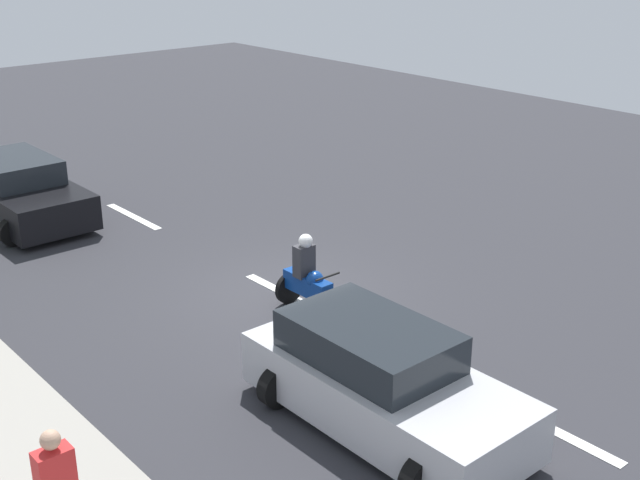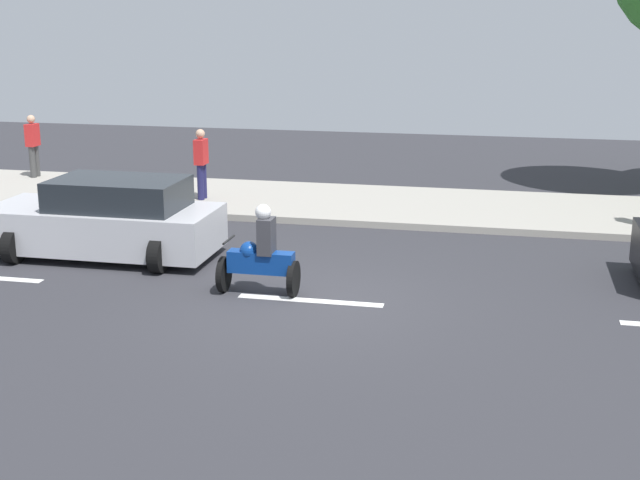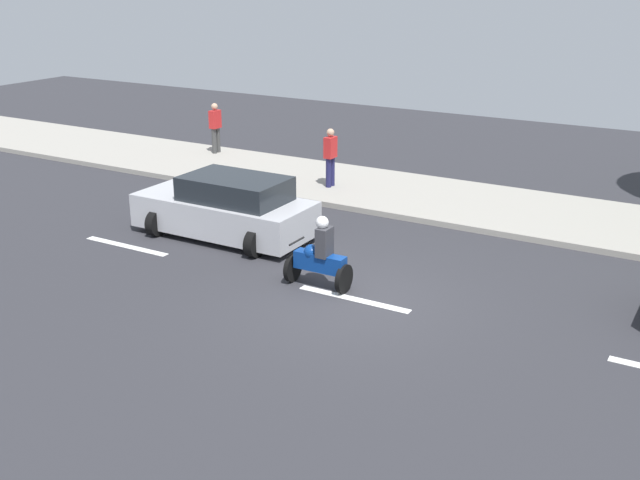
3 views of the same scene
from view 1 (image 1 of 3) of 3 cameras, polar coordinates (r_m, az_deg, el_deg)
name	(u,v)px [view 1 (image 1 of 3)]	position (r m, az deg, el deg)	size (l,w,h in m)	color
ground_plane	(286,297)	(16.21, -2.33, -3.91)	(40.00, 60.00, 0.10)	#2D2D33
lane_stripe_far_north	(33,165)	(26.13, -19.06, 4.85)	(0.20, 2.40, 0.01)	white
lane_stripe_north	(133,216)	(20.89, -12.67, 1.59)	(0.20, 2.40, 0.01)	white
lane_stripe_mid	(286,294)	(16.18, -2.33, -3.73)	(0.20, 2.40, 0.01)	white
lane_stripe_south	(548,427)	(12.63, 15.34, -12.26)	(0.20, 2.40, 0.01)	white
car_silver	(381,381)	(11.93, 4.22, -9.62)	(2.24, 4.35, 1.52)	#B7B7BC
car_black	(21,192)	(21.20, -19.81, 3.13)	(2.34, 4.33, 1.52)	black
motorcycle	(308,281)	(15.19, -0.81, -2.80)	(0.60, 1.30, 1.53)	black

